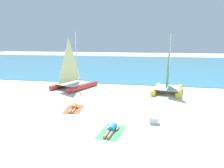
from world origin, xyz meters
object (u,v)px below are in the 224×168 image
object	(u,v)px
sailboat_red	(73,80)
sunbather_left	(74,107)
sailboat_yellow	(168,84)
towel_right	(111,132)
cooler_box	(154,120)
towel_left	(74,109)
sunbather_right	(112,129)

from	to	relation	value
sailboat_red	sunbather_left	distance (m)	6.45
sailboat_yellow	sunbather_left	distance (m)	8.70
sailboat_yellow	towel_right	size ratio (longest dim) A/B	2.62
sailboat_red	towel_right	xyz separation A→B (m)	(5.53, -8.96, -0.79)
sailboat_yellow	cooler_box	bearing A→B (deg)	-90.02
sailboat_yellow	towel_left	size ratio (longest dim) A/B	2.62
sunbather_left	cooler_box	size ratio (longest dim) A/B	3.13
sailboat_red	towel_right	bearing A→B (deg)	-37.35
sailboat_red	sunbather_left	bearing A→B (deg)	-47.32
sailboat_red	sunbather_left	xyz separation A→B (m)	(2.37, -5.96, -0.67)
sailboat_red	sunbather_right	size ratio (longest dim) A/B	3.41
sailboat_yellow	sunbather_left	bearing A→B (deg)	-128.47
sailboat_red	sailboat_yellow	size ratio (longest dim) A/B	1.07
sailboat_yellow	towel_right	xyz separation A→B (m)	(-3.25, -8.86, -0.74)
towel_right	cooler_box	xyz separation A→B (m)	(2.08, 1.56, 0.17)
sailboat_yellow	cooler_box	distance (m)	7.42
towel_right	sunbather_right	size ratio (longest dim) A/B	1.21
sailboat_red	towel_left	size ratio (longest dim) A/B	2.82
sunbather_left	sunbather_right	size ratio (longest dim) A/B	1.00
towel_left	towel_right	xyz separation A→B (m)	(3.15, -2.93, 0.00)
towel_left	sunbather_right	bearing A→B (deg)	-42.29
sailboat_yellow	sunbather_right	world-z (taller)	sailboat_yellow
sailboat_red	sunbather_right	world-z (taller)	sailboat_red
sailboat_yellow	towel_left	distance (m)	8.75
sailboat_red	towel_right	distance (m)	10.55
sunbather_right	cooler_box	world-z (taller)	cooler_box
sunbather_left	sunbather_right	world-z (taller)	same
sailboat_yellow	towel_right	distance (m)	9.47
sailboat_red	cooler_box	world-z (taller)	sailboat_red
sunbather_left	sailboat_red	bearing A→B (deg)	103.91
sailboat_red	towel_left	world-z (taller)	sailboat_red
towel_left	sunbather_left	world-z (taller)	sunbather_left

